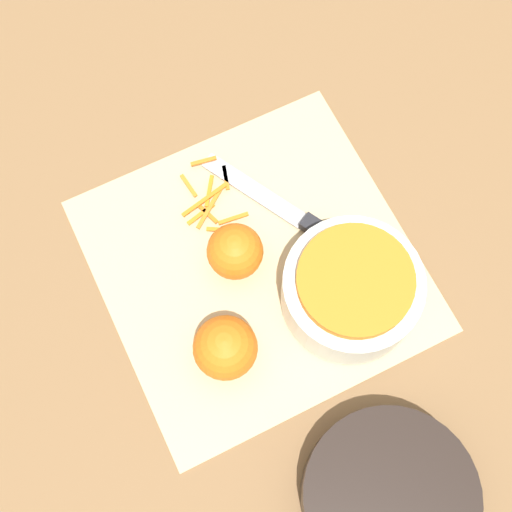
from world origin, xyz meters
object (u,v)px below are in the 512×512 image
(bowl_dark, at_px, (389,496))
(orange_left, at_px, (235,251))
(bowl_speckled, at_px, (351,289))
(orange_right, at_px, (225,348))
(knife, at_px, (311,225))

(bowl_dark, bearing_deg, orange_left, -84.80)
(bowl_speckled, height_order, orange_left, bowl_speckled)
(bowl_dark, xyz_separation_m, orange_right, (0.09, -0.22, 0.02))
(bowl_dark, relative_size, knife, 0.87)
(orange_left, relative_size, orange_right, 0.92)
(bowl_speckled, distance_m, orange_right, 0.16)
(bowl_speckled, relative_size, bowl_dark, 0.86)
(bowl_speckled, distance_m, knife, 0.11)
(knife, bearing_deg, bowl_speckled, 149.89)
(orange_left, bearing_deg, bowl_speckled, 134.14)
(orange_right, bearing_deg, orange_left, -121.01)
(bowl_dark, relative_size, orange_right, 2.54)
(bowl_dark, distance_m, orange_left, 0.32)
(bowl_speckled, height_order, orange_right, bowl_speckled)
(orange_right, bearing_deg, bowl_speckled, 178.96)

